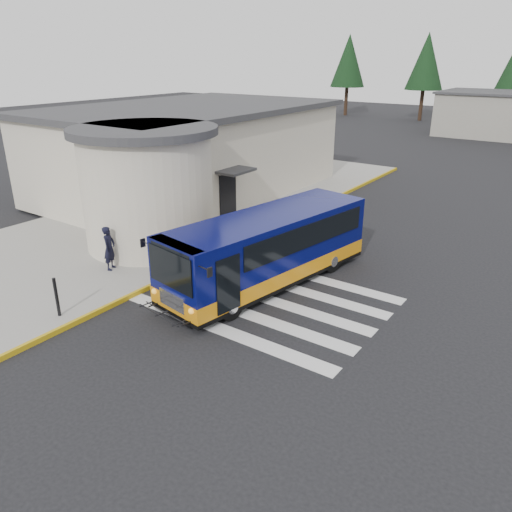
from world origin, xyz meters
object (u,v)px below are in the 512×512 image
Objects in this scene: bollard at (57,297)px; pedestrian_b at (168,239)px; transit_bus at (267,251)px; pedestrian_a at (109,248)px.

pedestrian_b is at bearing 95.12° from bollard.
transit_bus is 5.51× the size of pedestrian_b.
transit_bus reaches higher than pedestrian_a.
transit_bus is 6.93m from bollard.
pedestrian_b is 5.21m from bollard.
bollard is at bearing 179.16° from pedestrian_a.
pedestrian_b reaches higher than bollard.
transit_bus reaches higher than pedestrian_b.
transit_bus is at bearing 67.88° from pedestrian_b.
pedestrian_a is (-5.22, -2.58, -0.23)m from transit_bus.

